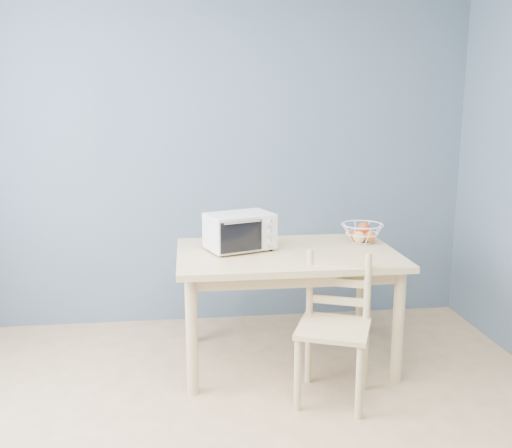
{
  "coord_description": "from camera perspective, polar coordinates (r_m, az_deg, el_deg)",
  "views": [
    {
      "loc": [
        -0.17,
        -2.07,
        1.67
      ],
      "look_at": [
        0.26,
        1.43,
        0.93
      ],
      "focal_mm": 40.0,
      "sensor_mm": 36.0,
      "label": 1
    }
  ],
  "objects": [
    {
      "name": "dining_table",
      "position": [
        3.68,
        3.11,
        -4.28
      ],
      "size": [
        1.4,
        0.9,
        0.75
      ],
      "color": "#DBB883",
      "rests_on": "ground"
    },
    {
      "name": "dining_chair",
      "position": [
        3.34,
        7.84,
        -10.36
      ],
      "size": [
        0.51,
        0.51,
        0.84
      ],
      "rotation": [
        0.0,
        0.0,
        -0.39
      ],
      "color": "#DBB883",
      "rests_on": "ground"
    },
    {
      "name": "room",
      "position": [
        2.11,
        -2.36,
        1.72
      ],
      "size": [
        4.01,
        4.51,
        2.61
      ],
      "color": "tan",
      "rests_on": "ground"
    },
    {
      "name": "fruit_basket",
      "position": [
        3.93,
        10.53,
        -0.87
      ],
      "size": [
        0.31,
        0.31,
        0.14
      ],
      "rotation": [
        0.0,
        0.0,
        0.11
      ],
      "color": "silver",
      "rests_on": "dining_table"
    },
    {
      "name": "toaster_oven",
      "position": [
        3.65,
        -1.86,
        -0.73
      ],
      "size": [
        0.48,
        0.41,
        0.24
      ],
      "rotation": [
        0.0,
        0.0,
        0.35
      ],
      "color": "silver",
      "rests_on": "dining_table"
    }
  ]
}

